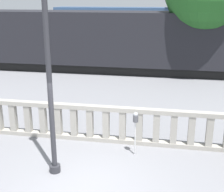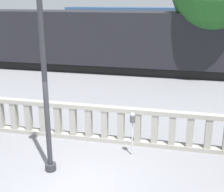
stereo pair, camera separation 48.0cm
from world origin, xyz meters
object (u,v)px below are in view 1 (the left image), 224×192
(lamppost, at_px, (48,55))
(parking_meter, at_px, (136,121))
(train_near, at_px, (125,41))
(train_far, at_px, (163,21))

(lamppost, distance_m, parking_meter, 3.21)
(lamppost, height_order, train_near, lamppost)
(parking_meter, relative_size, train_far, 0.05)
(lamppost, height_order, train_far, lamppost)
(lamppost, bearing_deg, train_far, 86.27)
(lamppost, relative_size, train_far, 0.25)
(parking_meter, bearing_deg, lamppost, -146.23)
(parking_meter, distance_m, train_near, 10.92)
(lamppost, xyz_separation_m, train_far, (2.01, 30.77, -1.46))
(train_near, relative_size, train_far, 1.17)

